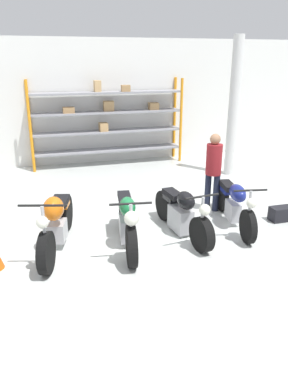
% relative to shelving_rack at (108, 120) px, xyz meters
% --- Properties ---
extents(ground_plane, '(30.00, 30.00, 0.00)m').
position_rel_shelving_rack_xyz_m(ground_plane, '(-0.25, -5.07, -1.33)').
color(ground_plane, silver).
extents(back_wall, '(30.00, 0.08, 3.60)m').
position_rel_shelving_rack_xyz_m(back_wall, '(-0.25, 0.36, 0.47)').
color(back_wall, white).
rests_on(back_wall, ground_plane).
extents(shelving_rack, '(4.48, 0.63, 2.49)m').
position_rel_shelving_rack_xyz_m(shelving_rack, '(0.00, 0.00, 0.00)').
color(shelving_rack, orange).
rests_on(shelving_rack, ground_plane).
extents(support_pillar, '(0.28, 0.28, 3.60)m').
position_rel_shelving_rack_xyz_m(support_pillar, '(2.98, -1.98, 0.47)').
color(support_pillar, silver).
rests_on(support_pillar, ground_plane).
extents(motorcycle_orange, '(0.90, 2.15, 1.07)m').
position_rel_shelving_rack_xyz_m(motorcycle_orange, '(-1.88, -5.09, -0.86)').
color(motorcycle_orange, black).
rests_on(motorcycle_orange, ground_plane).
extents(motorcycle_green, '(0.63, 2.03, 1.03)m').
position_rel_shelving_rack_xyz_m(motorcycle_green, '(-0.73, -5.32, -0.88)').
color(motorcycle_green, black).
rests_on(motorcycle_green, ground_plane).
extents(motorcycle_black, '(0.60, 2.01, 0.97)m').
position_rel_shelving_rack_xyz_m(motorcycle_black, '(0.32, -5.15, -0.94)').
color(motorcycle_black, black).
rests_on(motorcycle_black, ground_plane).
extents(motorcycle_blue, '(0.64, 2.07, 0.96)m').
position_rel_shelving_rack_xyz_m(motorcycle_blue, '(1.42, -5.06, -0.89)').
color(motorcycle_blue, black).
rests_on(motorcycle_blue, ground_plane).
extents(person_browsing, '(0.45, 0.45, 1.63)m').
position_rel_shelving_rack_xyz_m(person_browsing, '(1.34, -4.26, -0.38)').
color(person_browsing, '#1E2338').
rests_on(person_browsing, ground_plane).
extents(toolbox, '(0.44, 0.26, 0.28)m').
position_rel_shelving_rack_xyz_m(toolbox, '(2.43, -5.14, -1.19)').
color(toolbox, black).
rests_on(toolbox, ground_plane).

